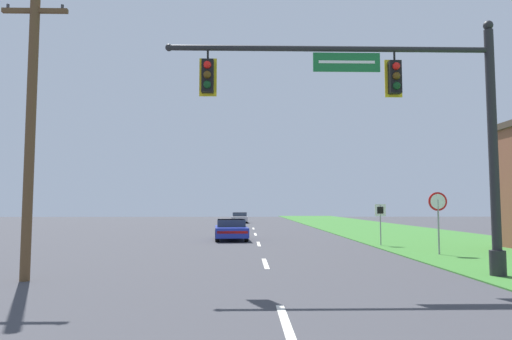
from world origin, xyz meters
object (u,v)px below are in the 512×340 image
signal_mast (410,119)px  stop_sign (438,209)px  far_car (240,218)px  car_ahead (231,229)px  route_sign_post (380,215)px  utility_pole_near (31,121)px

signal_mast → stop_sign: 6.88m
far_car → stop_sign: size_ratio=1.73×
signal_mast → far_car: bearing=97.6°
car_ahead → far_car: (0.18, 26.12, 0.00)m
car_ahead → stop_sign: 12.18m
car_ahead → stop_sign: size_ratio=1.74×
car_ahead → route_sign_post: route_sign_post is taller
signal_mast → stop_sign: size_ratio=3.84×
signal_mast → route_sign_post: signal_mast is taller
signal_mast → utility_pole_near: size_ratio=1.16×
route_sign_post → signal_mast: bearing=-101.5°
far_car → utility_pole_near: (-5.20, -40.54, 3.70)m
car_ahead → stop_sign: (8.65, -8.49, 1.26)m
stop_sign → far_car: bearing=103.7°
signal_mast → car_ahead: size_ratio=2.21×
stop_sign → route_sign_post: size_ratio=1.23×
signal_mast → far_car: (-5.38, 40.18, -3.87)m
signal_mast → route_sign_post: bearing=78.5°
stop_sign → utility_pole_near: (-13.67, -5.93, 2.44)m
far_car → route_sign_post: bearing=-76.4°
car_ahead → stop_sign: bearing=-44.5°
utility_pole_near → far_car: bearing=82.7°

